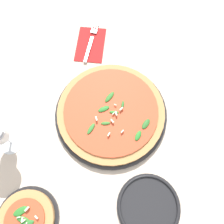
% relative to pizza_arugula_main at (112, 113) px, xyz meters
% --- Properties ---
extents(ground_plane, '(6.00, 6.00, 0.00)m').
position_rel_pizza_arugula_main_xyz_m(ground_plane, '(0.00, 0.00, -0.02)').
color(ground_plane, beige).
extents(pizza_arugula_main, '(0.36, 0.36, 0.05)m').
position_rel_pizza_arugula_main_xyz_m(pizza_arugula_main, '(0.00, 0.00, 0.00)').
color(pizza_arugula_main, black).
rests_on(pizza_arugula_main, ground_plane).
extents(pizza_personal_side, '(0.17, 0.17, 0.05)m').
position_rel_pizza_arugula_main_xyz_m(pizza_personal_side, '(-0.37, 0.11, -0.00)').
color(pizza_personal_side, black).
rests_on(pizza_personal_side, ground_plane).
extents(napkin, '(0.18, 0.14, 0.01)m').
position_rel_pizza_arugula_main_xyz_m(napkin, '(0.24, 0.17, -0.01)').
color(napkin, '#B21E1E').
rests_on(napkin, ground_plane).
extents(fork, '(0.19, 0.04, 0.00)m').
position_rel_pizza_arugula_main_xyz_m(fork, '(0.25, 0.17, -0.01)').
color(fork, silver).
rests_on(fork, ground_plane).
extents(side_plate_white, '(0.18, 0.18, 0.02)m').
position_rel_pizza_arugula_main_xyz_m(side_plate_white, '(-0.22, -0.19, -0.01)').
color(side_plate_white, black).
rests_on(side_plate_white, ground_plane).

